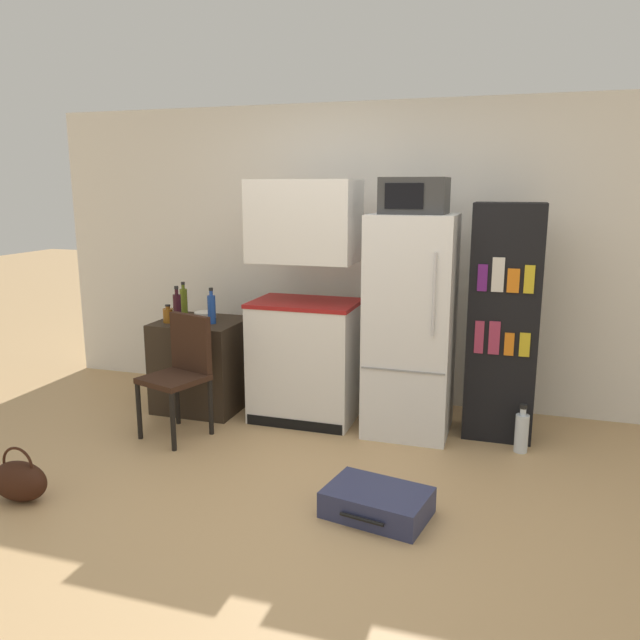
% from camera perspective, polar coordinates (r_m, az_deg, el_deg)
% --- Properties ---
extents(ground_plane, '(24.00, 24.00, 0.00)m').
position_cam_1_polar(ground_plane, '(3.80, -1.72, -16.35)').
color(ground_plane, tan).
extents(wall_back, '(6.40, 0.10, 2.48)m').
position_cam_1_polar(wall_back, '(5.26, 7.51, 5.80)').
color(wall_back, white).
rests_on(wall_back, ground_plane).
extents(side_table, '(0.67, 0.62, 0.74)m').
position_cam_1_polar(side_table, '(5.27, -10.71, -3.99)').
color(side_table, '#2D2319').
rests_on(side_table, ground_plane).
extents(kitchen_hutch, '(0.81, 0.57, 1.86)m').
position_cam_1_polar(kitchen_hutch, '(4.83, -1.38, 0.70)').
color(kitchen_hutch, white).
rests_on(kitchen_hutch, ground_plane).
extents(refrigerator, '(0.61, 0.62, 1.62)m').
position_cam_1_polar(refrigerator, '(4.62, 8.29, -0.51)').
color(refrigerator, white).
rests_on(refrigerator, ground_plane).
extents(microwave, '(0.45, 0.40, 0.25)m').
position_cam_1_polar(microwave, '(4.51, 8.65, 11.18)').
color(microwave, '#333333').
rests_on(microwave, refrigerator).
extents(bookshelf, '(0.49, 0.37, 1.70)m').
position_cam_1_polar(bookshelf, '(4.67, 16.41, -0.23)').
color(bookshelf, black).
rests_on(bookshelf, ground_plane).
extents(bottle_amber_beer, '(0.08, 0.08, 0.15)m').
position_cam_1_polar(bottle_amber_beer, '(5.15, -13.72, 0.44)').
color(bottle_amber_beer, brown).
rests_on(bottle_amber_beer, side_table).
extents(bottle_blue_soda, '(0.06, 0.06, 0.29)m').
position_cam_1_polar(bottle_blue_soda, '(5.03, -9.88, 1.04)').
color(bottle_blue_soda, '#1E47A3').
rests_on(bottle_blue_soda, side_table).
extents(bottle_wine_dark, '(0.06, 0.06, 0.30)m').
position_cam_1_polar(bottle_wine_dark, '(5.07, -12.92, 1.08)').
color(bottle_wine_dark, black).
rests_on(bottle_wine_dark, side_table).
extents(bottle_olive_oil, '(0.06, 0.06, 0.28)m').
position_cam_1_polar(bottle_olive_oil, '(5.44, -12.36, 1.74)').
color(bottle_olive_oil, '#566619').
rests_on(bottle_olive_oil, side_table).
extents(bowl, '(0.18, 0.18, 0.05)m').
position_cam_1_polar(bowl, '(5.27, -10.45, 0.46)').
color(bowl, silver).
rests_on(bowl, side_table).
extents(chair, '(0.50, 0.51, 0.89)m').
position_cam_1_polar(chair, '(4.70, -12.49, -4.05)').
color(chair, black).
rests_on(chair, ground_plane).
extents(suitcase_large_flat, '(0.63, 0.48, 0.15)m').
position_cam_1_polar(suitcase_large_flat, '(3.66, 5.25, -16.25)').
color(suitcase_large_flat, navy).
rests_on(suitcase_large_flat, ground_plane).
extents(handbag, '(0.36, 0.20, 0.33)m').
position_cam_1_polar(handbag, '(4.17, -25.78, -13.07)').
color(handbag, '#33190F').
rests_on(handbag, ground_plane).
extents(water_bottle_front, '(0.09, 0.09, 0.35)m').
position_cam_1_polar(water_bottle_front, '(4.61, 17.95, -9.71)').
color(water_bottle_front, silver).
rests_on(water_bottle_front, ground_plane).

